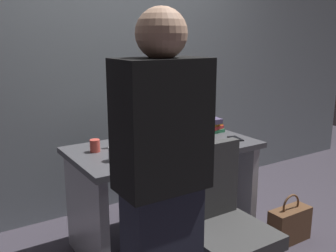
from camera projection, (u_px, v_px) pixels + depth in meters
name	position (u px, v px, depth m)	size (l,w,h in m)	color
ground_plane	(165.00, 238.00, 2.92)	(9.00, 9.00, 0.00)	#3D3842
wall_back	(113.00, 38.00, 3.25)	(6.40, 0.10, 3.00)	gray
desk	(164.00, 176.00, 2.80)	(1.35, 0.72, 0.75)	#4C4C51
office_chair	(222.00, 237.00, 2.10)	(0.52, 0.52, 0.94)	black
person_at_desk	(162.00, 190.00, 1.71)	(0.40, 0.24, 1.64)	#262838
monitor	(165.00, 106.00, 2.83)	(0.54, 0.15, 0.46)	silver
keyboard	(161.00, 150.00, 2.59)	(0.43, 0.13, 0.02)	white
mouse	(198.00, 142.00, 2.75)	(0.06, 0.10, 0.03)	white
cup_near_keyboard	(114.00, 154.00, 2.39)	(0.08, 0.08, 0.09)	silver
cup_by_monitor	(95.00, 146.00, 2.57)	(0.07, 0.07, 0.09)	#D84C3F
book_stack	(210.00, 125.00, 3.10)	(0.21, 0.19, 0.12)	#338C59
cell_phone	(235.00, 139.00, 2.89)	(0.07, 0.14, 0.01)	black
handbag	(289.00, 224.00, 2.85)	(0.34, 0.14, 0.38)	brown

